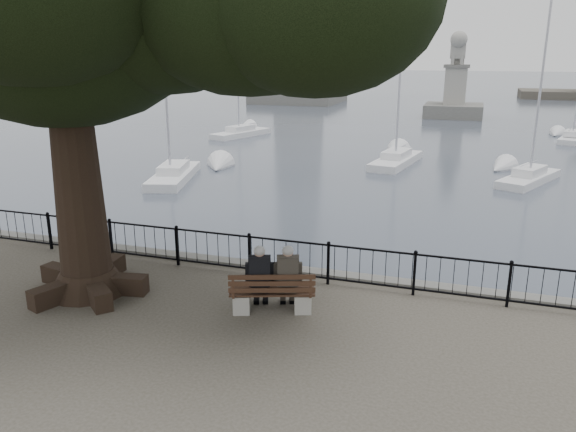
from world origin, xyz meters
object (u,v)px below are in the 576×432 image
at_px(bench, 272,298).
at_px(person_left, 260,280).
at_px(person_right, 288,280).
at_px(lion_monument, 455,96).

relative_size(bench, person_left, 1.25).
bearing_deg(person_left, person_right, 19.19).
bearing_deg(person_left, bench, -3.03).
xyz_separation_m(person_right, lion_monument, (1.48, 49.05, 0.39)).
bearing_deg(lion_monument, person_left, -92.36).
bearing_deg(bench, person_left, 176.97).
relative_size(person_right, lion_monument, 0.18).
relative_size(bench, lion_monument, 0.22).
bearing_deg(person_right, person_left, -160.81).
distance_m(bench, person_right, 0.50).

